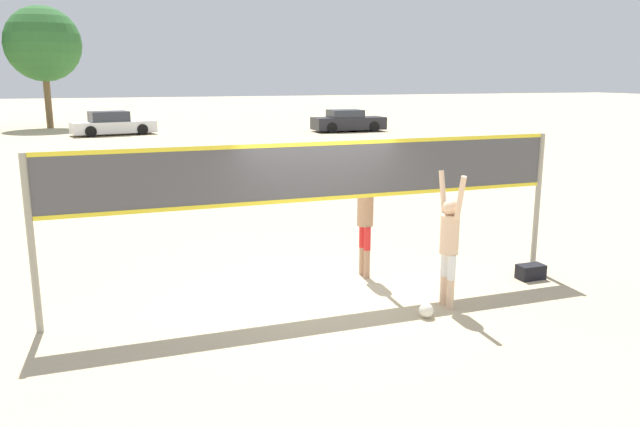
{
  "coord_description": "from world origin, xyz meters",
  "views": [
    {
      "loc": [
        -3.19,
        -8.81,
        3.42
      ],
      "look_at": [
        0.0,
        0.0,
        1.35
      ],
      "focal_mm": 35.0,
      "sensor_mm": 36.0,
      "label": 1
    }
  ],
  "objects_px": {
    "player_spiker": "(449,238)",
    "parked_car_near": "(112,124)",
    "volleyball": "(426,310)",
    "player_blocker": "(365,210)",
    "gear_bag": "(531,272)",
    "volleyball_net": "(320,182)",
    "tree_right_cluster": "(43,44)",
    "parked_car_mid": "(348,122)"
  },
  "relations": [
    {
      "from": "player_blocker",
      "to": "volleyball",
      "type": "bearing_deg",
      "value": 1.79
    },
    {
      "from": "parked_car_near",
      "to": "volleyball",
      "type": "bearing_deg",
      "value": -94.68
    },
    {
      "from": "parked_car_mid",
      "to": "player_spiker",
      "type": "bearing_deg",
      "value": -108.05
    },
    {
      "from": "gear_bag",
      "to": "tree_right_cluster",
      "type": "bearing_deg",
      "value": 104.33
    },
    {
      "from": "player_spiker",
      "to": "volleyball",
      "type": "distance_m",
      "value": 1.13
    },
    {
      "from": "player_blocker",
      "to": "volleyball",
      "type": "distance_m",
      "value": 2.33
    },
    {
      "from": "player_blocker",
      "to": "volleyball",
      "type": "xyz_separation_m",
      "value": [
        0.06,
        -2.06,
        -1.08
      ]
    },
    {
      "from": "player_spiker",
      "to": "volleyball",
      "type": "height_order",
      "value": "player_spiker"
    },
    {
      "from": "parked_car_near",
      "to": "tree_right_cluster",
      "type": "bearing_deg",
      "value": 108.49
    },
    {
      "from": "player_spiker",
      "to": "tree_right_cluster",
      "type": "xyz_separation_m",
      "value": [
        -7.58,
        38.41,
        4.42
      ]
    },
    {
      "from": "player_spiker",
      "to": "parked_car_near",
      "type": "height_order",
      "value": "player_spiker"
    },
    {
      "from": "parked_car_near",
      "to": "tree_right_cluster",
      "type": "relative_size",
      "value": 0.63
    },
    {
      "from": "gear_bag",
      "to": "volleyball_net",
      "type": "bearing_deg",
      "value": 173.93
    },
    {
      "from": "parked_car_mid",
      "to": "tree_right_cluster",
      "type": "bearing_deg",
      "value": 153.97
    },
    {
      "from": "parked_car_mid",
      "to": "tree_right_cluster",
      "type": "height_order",
      "value": "tree_right_cluster"
    },
    {
      "from": "parked_car_near",
      "to": "tree_right_cluster",
      "type": "xyz_separation_m",
      "value": [
        -3.81,
        6.87,
        4.87
      ]
    },
    {
      "from": "volleyball",
      "to": "volleyball_net",
      "type": "bearing_deg",
      "value": 130.51
    },
    {
      "from": "player_spiker",
      "to": "gear_bag",
      "type": "bearing_deg",
      "value": -72.16
    },
    {
      "from": "volleyball",
      "to": "parked_car_near",
      "type": "relative_size",
      "value": 0.04
    },
    {
      "from": "gear_bag",
      "to": "parked_car_near",
      "type": "distance_m",
      "value": 31.42
    },
    {
      "from": "gear_bag",
      "to": "volleyball",
      "type": "bearing_deg",
      "value": -159.76
    },
    {
      "from": "player_spiker",
      "to": "tree_right_cluster",
      "type": "bearing_deg",
      "value": 11.16
    },
    {
      "from": "player_spiker",
      "to": "player_blocker",
      "type": "xyz_separation_m",
      "value": [
        -0.57,
        1.78,
        0.11
      ]
    },
    {
      "from": "volleyball_net",
      "to": "parked_car_mid",
      "type": "relative_size",
      "value": 1.8
    },
    {
      "from": "volleyball_net",
      "to": "parked_car_near",
      "type": "xyz_separation_m",
      "value": [
        -2.11,
        30.48,
        -1.22
      ]
    },
    {
      "from": "volleyball",
      "to": "gear_bag",
      "type": "distance_m",
      "value": 2.74
    },
    {
      "from": "parked_car_mid",
      "to": "volleyball_net",
      "type": "bearing_deg",
      "value": -111.66
    },
    {
      "from": "player_blocker",
      "to": "tree_right_cluster",
      "type": "height_order",
      "value": "tree_right_cluster"
    },
    {
      "from": "volleyball_net",
      "to": "player_spiker",
      "type": "height_order",
      "value": "volleyball_net"
    },
    {
      "from": "player_blocker",
      "to": "volleyball",
      "type": "relative_size",
      "value": 10.47
    },
    {
      "from": "player_spiker",
      "to": "player_blocker",
      "type": "bearing_deg",
      "value": 17.89
    },
    {
      "from": "player_blocker",
      "to": "parked_car_near",
      "type": "height_order",
      "value": "player_blocker"
    },
    {
      "from": "player_spiker",
      "to": "volleyball",
      "type": "bearing_deg",
      "value": 119.18
    },
    {
      "from": "player_spiker",
      "to": "parked_car_near",
      "type": "xyz_separation_m",
      "value": [
        -3.76,
        31.54,
        -0.45
      ]
    },
    {
      "from": "player_spiker",
      "to": "gear_bag",
      "type": "distance_m",
      "value": 2.37
    },
    {
      "from": "volleyball",
      "to": "parked_car_mid",
      "type": "bearing_deg",
      "value": 69.68
    },
    {
      "from": "volleyball_net",
      "to": "player_blocker",
      "type": "relative_size",
      "value": 3.69
    },
    {
      "from": "volleyball",
      "to": "gear_bag",
      "type": "xyz_separation_m",
      "value": [
        2.57,
        0.95,
        0.02
      ]
    },
    {
      "from": "tree_right_cluster",
      "to": "player_blocker",
      "type": "bearing_deg",
      "value": -79.18
    },
    {
      "from": "volleyball_net",
      "to": "player_spiker",
      "type": "distance_m",
      "value": 2.11
    },
    {
      "from": "volleyball",
      "to": "gear_bag",
      "type": "relative_size",
      "value": 0.46
    },
    {
      "from": "volleyball_net",
      "to": "tree_right_cluster",
      "type": "distance_m",
      "value": 37.99
    }
  ]
}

